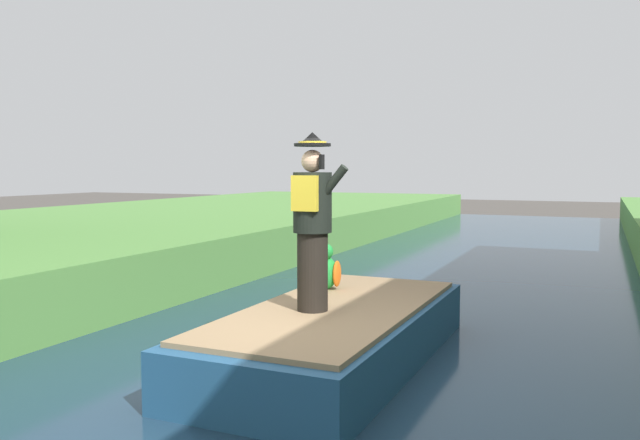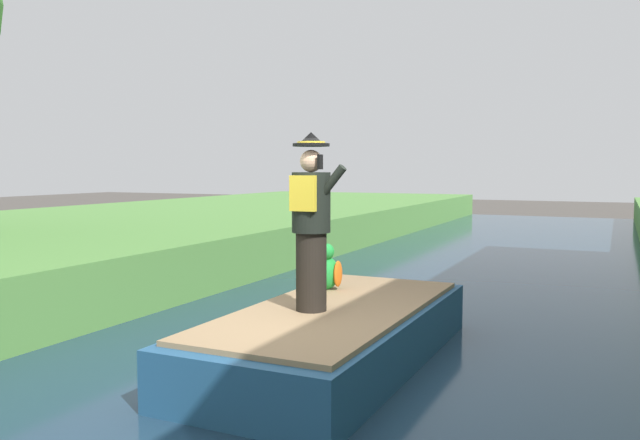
% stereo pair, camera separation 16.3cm
% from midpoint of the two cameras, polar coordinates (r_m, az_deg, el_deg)
% --- Properties ---
extents(ground_plane, '(80.00, 80.00, 0.00)m').
position_cam_midpoint_polar(ground_plane, '(6.42, -2.32, -15.34)').
color(ground_plane, '#4C4742').
extents(canal_water, '(6.62, 48.00, 0.10)m').
position_cam_midpoint_polar(canal_water, '(6.41, -2.32, -14.92)').
color(canal_water, '#1E384C').
rests_on(canal_water, ground).
extents(boat, '(1.82, 4.21, 0.61)m').
position_cam_midpoint_polar(boat, '(7.05, 0.77, -10.10)').
color(boat, '#23517A').
rests_on(boat, canal_water).
extents(person_pirate, '(0.61, 0.42, 1.85)m').
position_cam_midpoint_polar(person_pirate, '(6.63, -1.37, -0.20)').
color(person_pirate, black).
rests_on(person_pirate, boat).
extents(parrot_plush, '(0.36, 0.34, 0.57)m').
position_cam_midpoint_polar(parrot_plush, '(7.88, -0.05, -4.41)').
color(parrot_plush, green).
rests_on(parrot_plush, boat).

